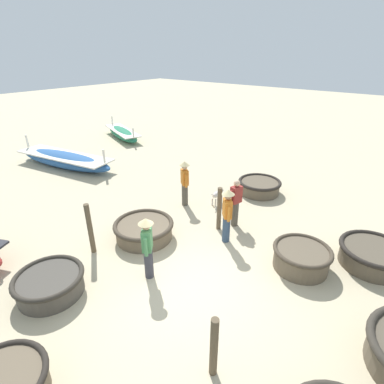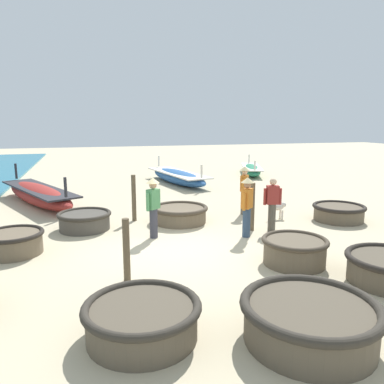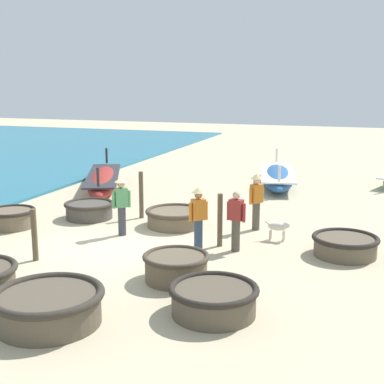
{
  "view_description": "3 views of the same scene",
  "coord_description": "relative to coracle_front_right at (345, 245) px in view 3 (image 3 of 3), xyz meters",
  "views": [
    {
      "loc": [
        -4.32,
        -3.6,
        5.13
      ],
      "look_at": [
        2.28,
        1.71,
        1.08
      ],
      "focal_mm": 28.0,
      "sensor_mm": 36.0,
      "label": 1
    },
    {
      "loc": [
        -2.19,
        -8.94,
        3.16
      ],
      "look_at": [
        1.06,
        2.25,
        0.96
      ],
      "focal_mm": 35.0,
      "sensor_mm": 36.0,
      "label": 2
    },
    {
      "loc": [
        6.16,
        -12.31,
        4.31
      ],
      "look_at": [
        1.31,
        1.94,
        1.16
      ],
      "focal_mm": 50.0,
      "sensor_mm": 36.0,
      "label": 3
    }
  ],
  "objects": [
    {
      "name": "coracle_weathered",
      "position": [
        -7.92,
        1.22,
        0.01
      ],
      "size": [
        1.57,
        1.57,
        0.53
      ],
      "color": "#4C473F",
      "rests_on": "ground"
    },
    {
      "name": "long_boat_blue_hull",
      "position": [
        -9.6,
        5.33,
        0.11
      ],
      "size": [
        3.5,
        5.83,
        1.36
      ],
      "color": "maroon",
      "rests_on": "ground"
    },
    {
      "name": "mooring_post_shoreline",
      "position": [
        -7.13,
        -2.8,
        0.36
      ],
      "size": [
        0.14,
        0.14,
        1.29
      ],
      "primitive_type": "cylinder",
      "color": "brown",
      "rests_on": "ground"
    },
    {
      "name": "coracle_tilted",
      "position": [
        -2.14,
        -4.35,
        0.03
      ],
      "size": [
        1.71,
        1.71,
        0.57
      ],
      "color": "brown",
      "rests_on": "ground"
    },
    {
      "name": "long_boat_red_hull",
      "position": [
        -3.21,
        8.65,
        0.07
      ],
      "size": [
        2.34,
        5.71,
        1.23
      ],
      "color": "#285693",
      "rests_on": "ground"
    },
    {
      "name": "fisherman_standing_left",
      "position": [
        -2.69,
        -0.51,
        0.55
      ],
      "size": [
        0.52,
        0.3,
        1.57
      ],
      "color": "#4C473D",
      "rests_on": "ground"
    },
    {
      "name": "coracle_front_right",
      "position": [
        0.0,
        0.0,
        0.0
      ],
      "size": [
        1.66,
        1.66,
        0.52
      ],
      "color": "brown",
      "rests_on": "ground"
    },
    {
      "name": "fisherman_hauling",
      "position": [
        -2.62,
        1.62,
        0.68
      ],
      "size": [
        0.38,
        0.44,
        1.67
      ],
      "color": "#4C473D",
      "rests_on": "ground"
    },
    {
      "name": "fisherman_by_coracle",
      "position": [
        -6.09,
        -0.15,
        0.68
      ],
      "size": [
        0.43,
        0.38,
        1.67
      ],
      "color": "#383842",
      "rests_on": "ground"
    },
    {
      "name": "coracle_upturned",
      "position": [
        -9.59,
        -0.47,
        0.02
      ],
      "size": [
        1.45,
        1.45,
        0.56
      ],
      "color": "brown",
      "rests_on": "ground"
    },
    {
      "name": "coracle_front_left",
      "position": [
        -5.0,
        1.21,
        0.01
      ],
      "size": [
        1.79,
        1.79,
        0.53
      ],
      "color": "brown",
      "rests_on": "ground"
    },
    {
      "name": "mooring_post_mid_beach",
      "position": [
        -6.37,
        1.81,
        0.47
      ],
      "size": [
        0.14,
        0.14,
        1.5
      ],
      "primitive_type": "cylinder",
      "color": "brown",
      "rests_on": "ground"
    },
    {
      "name": "ground_plane",
      "position": [
        -5.66,
        -1.03,
        -0.28
      ],
      "size": [
        80.0,
        80.0,
        0.0
      ],
      "primitive_type": "plane",
      "color": "#C6B793"
    },
    {
      "name": "fisherman_crouching",
      "position": [
        -3.61,
        -0.78,
        0.68
      ],
      "size": [
        0.41,
        0.4,
        1.67
      ],
      "color": "#2D425B",
      "rests_on": "ground"
    },
    {
      "name": "coracle_far_right",
      "position": [
        -3.41,
        -2.94,
        0.04
      ],
      "size": [
        1.48,
        1.48,
        0.6
      ],
      "color": "brown",
      "rests_on": "ground"
    },
    {
      "name": "coracle_far_left",
      "position": [
        -4.84,
        -5.68,
        0.06
      ],
      "size": [
        2.02,
        2.02,
        0.64
      ],
      "color": "brown",
      "rests_on": "ground"
    },
    {
      "name": "dog",
      "position": [
        -1.79,
        0.75,
        0.09
      ],
      "size": [
        0.69,
        0.2,
        0.55
      ],
      "color": "beige",
      "rests_on": "ground"
    },
    {
      "name": "mooring_post_inland",
      "position": [
        -3.19,
        -0.24,
        0.43
      ],
      "size": [
        0.14,
        0.14,
        1.42
      ],
      "primitive_type": "cylinder",
      "color": "brown",
      "rests_on": "ground"
    }
  ]
}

